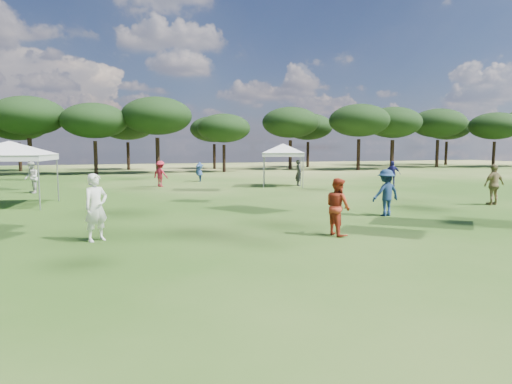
% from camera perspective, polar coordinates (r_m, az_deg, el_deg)
% --- Properties ---
extents(tree_line, '(108.78, 17.63, 7.77)m').
position_cam_1_polar(tree_line, '(47.17, -14.58, 9.22)').
color(tree_line, black).
rests_on(tree_line, ground).
extents(tent_left, '(6.51, 6.51, 3.18)m').
position_cam_1_polar(tent_left, '(21.65, -30.03, 5.58)').
color(tent_left, gray).
rests_on(tent_left, ground).
extents(tent_right, '(5.07, 5.07, 3.15)m').
position_cam_1_polar(tent_right, '(28.61, 3.62, 6.21)').
color(tent_right, gray).
rests_on(tent_right, ground).
extents(festival_crowd, '(29.26, 22.59, 1.89)m').
position_cam_1_polar(festival_crowd, '(21.10, -14.18, 1.11)').
color(festival_crowd, '#245C6E').
rests_on(festival_crowd, ground).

